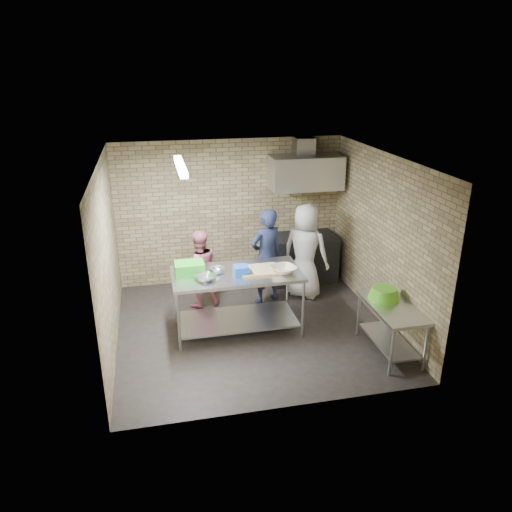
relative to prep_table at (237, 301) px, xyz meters
The scene contains 24 objects.
floor 0.55m from the prep_table, ahead, with size 4.20×4.20×0.00m, color black.
ceiling 2.22m from the prep_table, ahead, with size 4.20×4.20×0.00m, color black.
back_wall 2.18m from the prep_table, 83.04° to the left, with size 4.20×0.06×2.70m, color tan.
front_wall 2.20m from the prep_table, 83.09° to the right, with size 4.20×0.06×2.70m, color tan.
left_wall 2.05m from the prep_table, behind, with size 0.06×4.00×2.70m, color tan.
right_wall 2.50m from the prep_table, ahead, with size 0.06×4.00×2.70m, color tan.
prep_table is the anchor object (origin of this frame).
side_counter 2.33m from the prep_table, 28.46° to the right, with size 0.60×1.20×0.75m, color silver.
stove 2.29m from the prep_table, 45.87° to the left, with size 1.20×0.70×0.90m, color black.
range_hood 2.83m from the prep_table, 46.73° to the left, with size 1.30×0.60×0.60m, color silver.
hood_duct 3.19m from the prep_table, 49.15° to the left, with size 0.35×0.30×0.30m, color #A5A8AD.
wall_shelf 3.03m from the prep_table, 44.84° to the left, with size 0.80×0.20×0.04m, color #3F2B19.
fluorescent_fixture 2.28m from the prep_table, behind, with size 0.10×1.25×0.08m, color white.
green_crate 0.92m from the prep_table, behind, with size 0.44×0.33×0.18m, color green.
blue_tub 0.57m from the prep_table, 63.43° to the right, with size 0.22×0.22×0.14m, color blue.
cutting_board 0.62m from the prep_table, ahead, with size 0.60×0.46×0.03m, color tan.
mixing_bowl_a 0.76m from the prep_table, 158.20° to the right, with size 0.31×0.31×0.08m, color silver.
mixing_bowl_b 0.61m from the prep_table, behind, with size 0.23×0.23×0.07m, color silver.
ceramic_bowl 0.90m from the prep_table, 12.09° to the right, with size 0.38×0.38×0.09m, color beige.
green_basin 2.22m from the prep_table, 22.97° to the right, with size 0.46×0.46×0.17m, color #59C626, non-canonical shape.
bottle_red 2.93m from the prep_table, 48.88° to the left, with size 0.07×0.07×0.18m, color #B22619.
man_navy 1.17m from the prep_table, 52.73° to the left, with size 0.62×0.41×1.70m, color #151735.
woman_pink 1.10m from the prep_table, 116.25° to the left, with size 0.67×0.52×1.37m, color #C7697F.
woman_white 1.75m from the prep_table, 34.54° to the left, with size 0.84×0.54×1.71m, color silver.
Camera 1 is at (-1.43, -6.80, 3.97)m, focal length 34.70 mm.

